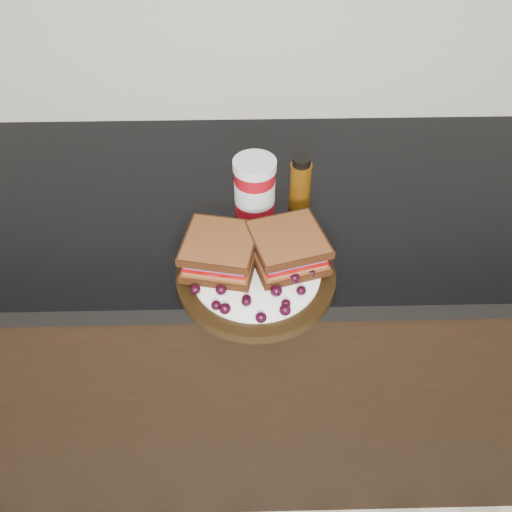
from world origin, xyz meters
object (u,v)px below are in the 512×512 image
(plate, at_px, (256,277))
(sandwich_left, at_px, (220,252))
(condiment_jar, at_px, (255,187))
(oil_bottle, at_px, (300,183))

(plate, height_order, sandwich_left, sandwich_left)
(sandwich_left, distance_m, condiment_jar, 0.18)
(plate, bearing_deg, condiment_jar, 89.49)
(condiment_jar, xyz_separation_m, oil_bottle, (0.09, 0.01, -0.00))
(plate, xyz_separation_m, condiment_jar, (0.00, 0.19, 0.05))
(sandwich_left, relative_size, oil_bottle, 1.04)
(sandwich_left, height_order, condiment_jar, condiment_jar)
(sandwich_left, bearing_deg, oil_bottle, 61.44)
(plate, xyz_separation_m, sandwich_left, (-0.06, 0.02, 0.04))
(sandwich_left, xyz_separation_m, condiment_jar, (0.06, 0.17, 0.01))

